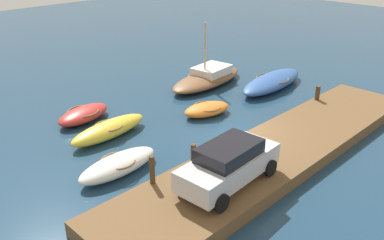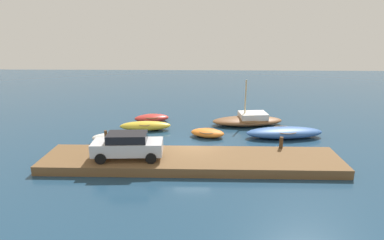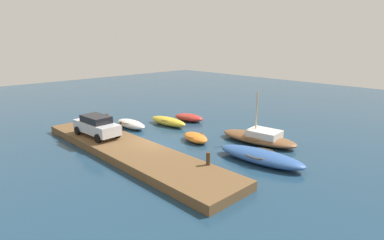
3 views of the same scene
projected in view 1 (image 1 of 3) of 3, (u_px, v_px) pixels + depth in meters
The scene contains 12 objects.
ground_plane at pixel (237, 139), 19.50m from camera, with size 84.00×84.00×0.00m, color navy.
dock_platform at pixel (279, 151), 17.90m from camera, with size 18.20×3.66×0.55m, color brown.
rowboat_yellow at pixel (109, 129), 19.59m from camera, with size 4.25×1.59×0.75m.
dinghy_orange at pixel (207, 109), 21.95m from camera, with size 2.84×1.94×0.63m.
sailboat_brown at pixel (208, 78), 26.31m from camera, with size 6.30×2.99×3.94m.
rowboat_white at pixel (118, 165), 16.65m from camera, with size 3.65×1.47×0.72m.
rowboat_red at pixel (83, 114), 21.29m from camera, with size 3.29×2.11×0.67m.
motorboat_blue at pixel (272, 82), 25.74m from camera, with size 6.07×2.48×0.79m.
mooring_post_west at pixel (152, 170), 14.88m from camera, with size 0.20×0.20×1.10m, color #47331E.
mooring_post_mid_west at pixel (193, 153), 16.29m from camera, with size 0.21×0.21×0.79m, color #47331E.
mooring_post_mid_east at pixel (318, 93), 22.42m from camera, with size 0.25×0.25×0.76m, color #47331E.
parked_car at pixel (229, 163), 14.73m from camera, with size 4.25×2.02×1.59m.
Camera 1 is at (-13.83, -10.78, 8.83)m, focal length 39.34 mm.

